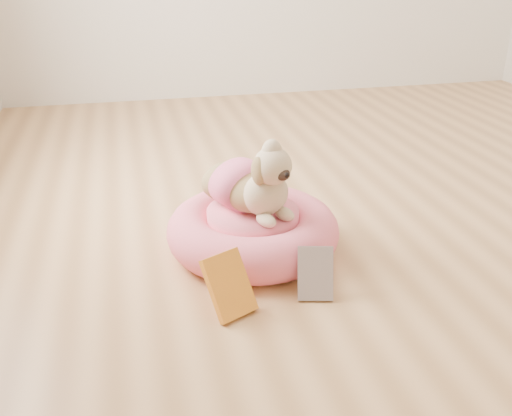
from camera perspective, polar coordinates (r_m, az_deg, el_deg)
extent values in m
plane|color=#AA7847|center=(2.54, 15.38, -0.39)|extent=(4.50, 4.50, 0.00)
cylinder|color=#F9617F|center=(2.13, -0.31, -2.99)|extent=(0.46, 0.46, 0.10)
torus|color=#F9617F|center=(2.12, -0.31, -2.18)|extent=(0.64, 0.64, 0.16)
cylinder|color=#F9617F|center=(2.10, -0.31, -1.24)|extent=(0.34, 0.34, 0.09)
cube|color=gold|center=(1.77, -2.72, -7.71)|extent=(0.18, 0.17, 0.19)
cube|color=white|center=(1.85, 5.96, -6.52)|extent=(0.13, 0.12, 0.16)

